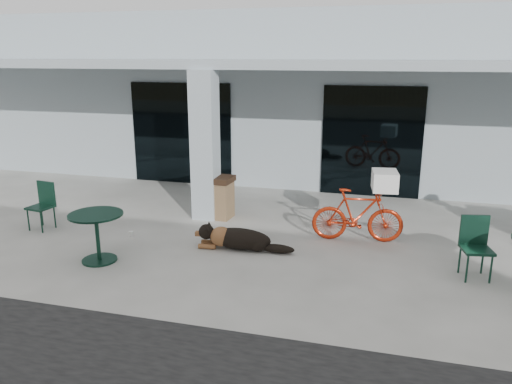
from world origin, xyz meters
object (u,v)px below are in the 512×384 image
(bicycle, at_px, (358,215))
(cafe_chair_near, at_px, (40,207))
(cafe_table_near, at_px, (98,237))
(trash_receptacle, at_px, (220,197))
(cafe_chair_far_a, at_px, (477,249))
(dog, at_px, (239,237))

(bicycle, distance_m, cafe_chair_near, 6.26)
(cafe_table_near, bearing_deg, trash_receptacle, 65.94)
(cafe_table_near, height_order, trash_receptacle, trash_receptacle)
(cafe_chair_far_a, bearing_deg, cafe_chair_near, 167.74)
(cafe_table_near, distance_m, cafe_chair_near, 2.30)
(cafe_chair_near, bearing_deg, bicycle, 17.41)
(dog, bearing_deg, cafe_chair_far_a, -8.75)
(dog, relative_size, cafe_chair_far_a, 1.38)
(dog, bearing_deg, cafe_table_near, -158.36)
(cafe_chair_near, relative_size, trash_receptacle, 1.04)
(cafe_chair_far_a, xyz_separation_m, trash_receptacle, (-4.85, 1.82, -0.03))
(trash_receptacle, bearing_deg, bicycle, -12.32)
(cafe_table_near, relative_size, cafe_chair_far_a, 0.92)
(cafe_chair_near, distance_m, trash_receptacle, 3.63)
(bicycle, relative_size, trash_receptacle, 1.85)
(cafe_table_near, xyz_separation_m, trash_receptacle, (1.23, 2.76, 0.03))
(cafe_table_near, xyz_separation_m, cafe_chair_near, (-2.00, 1.13, 0.05))
(cafe_table_near, bearing_deg, cafe_chair_far_a, 8.82)
(cafe_chair_far_a, relative_size, trash_receptacle, 1.07)
(cafe_chair_near, bearing_deg, dog, 8.34)
(bicycle, height_order, cafe_table_near, bicycle)
(cafe_table_near, bearing_deg, dog, 27.65)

